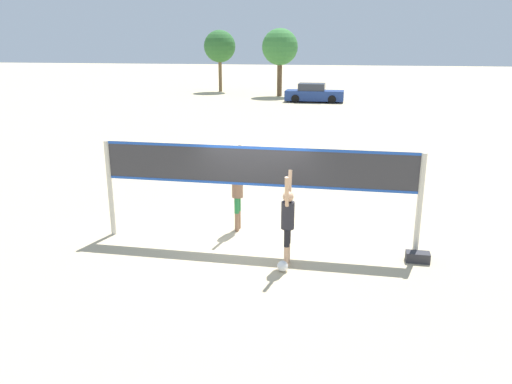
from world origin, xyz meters
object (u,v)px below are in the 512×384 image
at_px(tree_left_cluster, 220,47).
at_px(player_blocker, 237,187).
at_px(tree_right_cluster, 280,47).
at_px(volleyball, 283,266).
at_px(volleyball_net, 256,176).
at_px(gear_bag, 418,257).
at_px(player_spiker, 288,218).
at_px(parked_car_near, 314,94).

bearing_deg(tree_left_cluster, player_blocker, -74.62).
bearing_deg(player_blocker, tree_right_cluster, -173.57).
relative_size(volleyball, tree_left_cluster, 0.04).
xyz_separation_m(volleyball_net, gear_bag, (3.66, -0.29, -1.58)).
height_order(player_spiker, tree_right_cluster, tree_right_cluster).
height_order(player_blocker, volleyball, player_blocker).
bearing_deg(parked_car_near, volleyball_net, -88.23).
bearing_deg(player_blocker, tree_left_cluster, -164.62).
xyz_separation_m(volleyball, parked_car_near, (-1.82, 31.53, 0.55)).
xyz_separation_m(volleyball_net, parked_car_near, (-1.00, 30.21, -1.03)).
distance_m(volleyball, tree_left_cluster, 40.64).
bearing_deg(player_spiker, tree_left_cluster, 16.76).
xyz_separation_m(volleyball, tree_right_cluster, (-5.22, 35.51, 4.10)).
bearing_deg(player_spiker, tree_right_cluster, 8.51).
xyz_separation_m(tree_left_cluster, tree_right_cluster, (6.30, -3.25, -0.04)).
height_order(volleyball, tree_left_cluster, tree_left_cluster).
bearing_deg(player_spiker, gear_bag, -76.39).
bearing_deg(player_spiker, player_blocker, 39.23).
bearing_deg(tree_left_cluster, volleyball, -73.44).
relative_size(gear_bag, parked_car_near, 0.11).
xyz_separation_m(player_spiker, gear_bag, (2.80, 0.68, -0.96)).
bearing_deg(volleyball_net, player_blocker, 126.15).
relative_size(parked_car_near, tree_right_cluster, 0.80).
bearing_deg(parked_car_near, tree_left_cluster, 143.18).
bearing_deg(player_spiker, volleyball, 172.56).
xyz_separation_m(player_spiker, parked_car_near, (-1.87, 31.18, -0.41)).
relative_size(gear_bag, tree_right_cluster, 0.09).
bearing_deg(volleyball_net, parked_car_near, 91.90).
bearing_deg(tree_right_cluster, gear_bag, -76.84).
distance_m(player_spiker, volleyball, 1.02).
bearing_deg(volleyball_net, volleyball, -58.12).
bearing_deg(gear_bag, volleyball_net, 175.46).
xyz_separation_m(parked_car_near, tree_left_cluster, (-9.70, 7.23, 3.59)).
distance_m(volleyball_net, tree_right_cluster, 34.56).
distance_m(player_spiker, player_blocker, 2.39).
bearing_deg(player_blocker, gear_bag, 74.77).
height_order(player_blocker, parked_car_near, player_blocker).
height_order(player_spiker, volleyball, player_spiker).
distance_m(player_blocker, parked_car_near, 29.33).
bearing_deg(player_blocker, parked_car_near, -179.30).
xyz_separation_m(player_spiker, player_blocker, (-1.51, 1.85, 0.06)).
bearing_deg(parked_car_near, gear_bag, -81.43).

